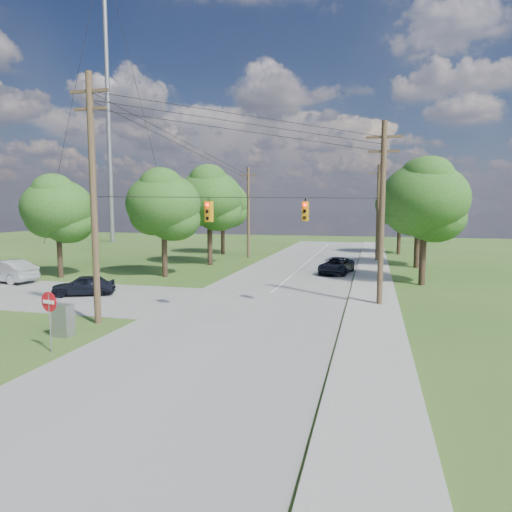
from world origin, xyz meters
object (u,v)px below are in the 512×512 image
(pole_ne, at_px, (382,211))
(car_cross_dark, at_px, (84,285))
(pole_sw, at_px, (93,196))
(car_main_north, at_px, (336,266))
(pole_north_e, at_px, (378,212))
(car_cross_silver, at_px, (6,271))
(pole_north_w, at_px, (248,212))
(control_cabinet, at_px, (63,321))
(do_not_enter_sign, at_px, (49,308))

(pole_ne, distance_m, car_cross_dark, 19.10)
(pole_sw, relative_size, car_main_north, 2.46)
(pole_north_e, bearing_deg, pole_sw, -114.52)
(car_cross_silver, bearing_deg, car_cross_dark, 80.60)
(pole_north_w, xyz_separation_m, car_main_north, (10.50, -9.95, -4.42))
(pole_sw, bearing_deg, car_cross_silver, 147.01)
(pole_ne, bearing_deg, car_cross_dark, -174.73)
(pole_ne, relative_size, car_main_north, 2.15)
(pole_ne, distance_m, control_cabinet, 17.57)
(car_cross_silver, height_order, control_cabinet, car_cross_silver)
(pole_north_w, xyz_separation_m, control_cabinet, (0.27, -32.01, -4.41))
(pole_north_w, distance_m, car_cross_dark, 24.53)
(pole_north_e, distance_m, car_main_north, 11.40)
(pole_north_e, height_order, car_main_north, pole_north_e)
(car_main_north, distance_m, do_not_enter_sign, 25.81)
(pole_ne, bearing_deg, pole_north_w, 122.29)
(pole_north_w, bearing_deg, car_cross_silver, -122.74)
(pole_ne, bearing_deg, pole_sw, -150.62)
(pole_ne, xyz_separation_m, car_cross_silver, (-27.21, 1.30, -4.59))
(do_not_enter_sign, bearing_deg, car_main_north, 79.83)
(pole_ne, relative_size, control_cabinet, 7.33)
(control_cabinet, xyz_separation_m, do_not_enter_sign, (0.93, -1.99, 1.05))
(pole_sw, xyz_separation_m, pole_ne, (13.50, 7.60, -0.76))
(control_cabinet, bearing_deg, car_main_north, 68.14)
(pole_ne, height_order, pole_north_e, pole_ne)
(pole_sw, relative_size, pole_north_e, 1.20)
(do_not_enter_sign, bearing_deg, pole_north_w, 102.99)
(pole_north_e, height_order, car_cross_dark, pole_north_e)
(car_cross_dark, relative_size, do_not_enter_sign, 1.60)
(do_not_enter_sign, bearing_deg, control_cabinet, 125.92)
(pole_north_e, distance_m, car_cross_dark, 30.34)
(pole_north_w, bearing_deg, car_cross_dark, -100.79)
(car_cross_dark, relative_size, control_cabinet, 2.71)
(pole_ne, xyz_separation_m, car_main_north, (-3.40, 12.05, -4.76))
(control_cabinet, height_order, do_not_enter_sign, do_not_enter_sign)
(pole_north_e, xyz_separation_m, car_cross_silver, (-27.21, -20.70, -4.25))
(pole_north_e, bearing_deg, car_main_north, -108.87)
(car_main_north, xyz_separation_m, control_cabinet, (-10.23, -22.06, 0.01))
(pole_north_e, relative_size, do_not_enter_sign, 4.13)
(pole_north_w, xyz_separation_m, car_cross_silver, (-13.31, -20.70, -4.25))
(pole_north_e, bearing_deg, pole_ne, -90.00)
(pole_sw, height_order, do_not_enter_sign, pole_sw)
(pole_sw, height_order, pole_north_e, pole_sw)
(pole_sw, bearing_deg, pole_ne, 29.38)
(car_main_north, bearing_deg, pole_north_w, 146.49)
(control_cabinet, bearing_deg, car_cross_silver, 143.22)
(car_cross_silver, bearing_deg, car_main_north, 123.74)
(pole_north_w, bearing_deg, pole_ne, -57.71)
(car_cross_dark, bearing_deg, pole_north_w, 144.91)
(pole_sw, bearing_deg, car_cross_dark, 129.81)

